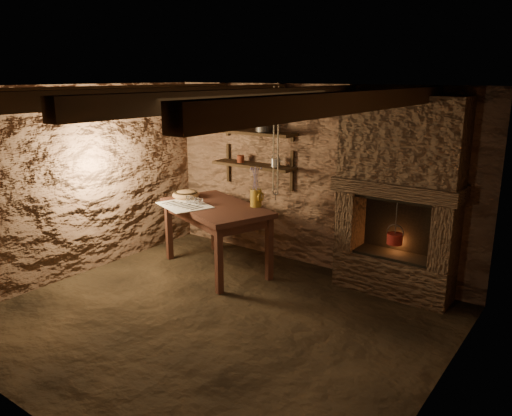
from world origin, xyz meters
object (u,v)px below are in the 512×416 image
Objects in this scene: wooden_bowl at (186,195)px; red_pot at (395,238)px; stoneware_jug at (256,190)px; work_table at (216,235)px; iron_stockpot at (264,125)px.

wooden_bowl is 0.68× the size of red_pot.
red_pot is (1.72, 0.36, -0.40)m from stoneware_jug.
work_table is at bearing -128.18° from stoneware_jug.
stoneware_jug is 1.39× the size of wooden_bowl.
stoneware_jug reaches higher than wooden_bowl.
iron_stockpot is (-0.22, 0.48, 0.76)m from stoneware_jug.
work_table is 7.40× the size of iron_stockpot.
wooden_bowl is (-0.58, 0.05, 0.45)m from work_table.
stoneware_jug is at bearing -65.54° from iron_stockpot.
red_pot is (1.93, -0.12, -1.16)m from iron_stockpot.
red_pot is at bearing 35.40° from work_table.
stoneware_jug reaches higher than red_pot.
work_table is 0.82m from stoneware_jug.
work_table is 4.71× the size of wooden_bowl.
work_table is 3.22× the size of red_pot.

